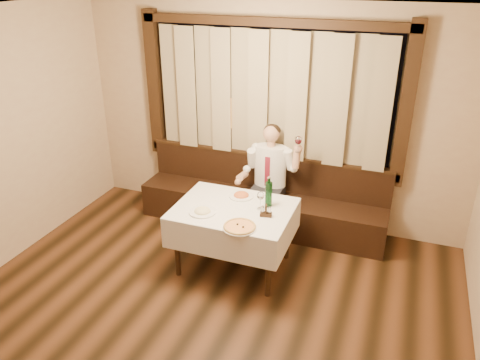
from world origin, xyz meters
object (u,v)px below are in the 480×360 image
(dining_table, at_px, (234,216))
(pasta_cream, at_px, (202,209))
(cruet_caddy, at_px, (266,212))
(banquette, at_px, (262,203))
(green_bottle, at_px, (269,194))
(pasta_red, at_px, (241,194))
(pizza, at_px, (240,227))
(seated_man, at_px, (269,172))

(dining_table, relative_size, pasta_cream, 4.44)
(pasta_cream, xyz_separation_m, cruet_caddy, (0.65, 0.16, 0.01))
(banquette, distance_m, cruet_caddy, 1.25)
(cruet_caddy, bearing_deg, green_bottle, 89.91)
(pasta_red, relative_size, green_bottle, 0.80)
(pizza, distance_m, cruet_caddy, 0.37)
(pizza, xyz_separation_m, green_bottle, (0.13, 0.55, 0.13))
(pizza, relative_size, seated_man, 0.25)
(green_bottle, bearing_deg, pasta_cream, -147.65)
(pasta_red, xyz_separation_m, green_bottle, (0.35, -0.11, 0.11))
(dining_table, bearing_deg, seated_man, 83.13)
(cruet_caddy, relative_size, seated_man, 0.10)
(pasta_cream, xyz_separation_m, seated_man, (0.38, 1.15, 0.02))
(dining_table, height_order, seated_man, seated_man)
(cruet_caddy, bearing_deg, pasta_red, 129.14)
(pizza, bearing_deg, seated_man, 94.29)
(banquette, bearing_deg, dining_table, -90.00)
(cruet_caddy, bearing_deg, pasta_cream, -176.85)
(pasta_red, bearing_deg, pizza, -71.16)
(pasta_red, distance_m, pasta_cream, 0.56)
(pizza, relative_size, pasta_cream, 1.21)
(green_bottle, xyz_separation_m, seated_man, (-0.23, 0.77, -0.09))
(pasta_cream, relative_size, green_bottle, 0.82)
(banquette, relative_size, cruet_caddy, 24.09)
(seated_man, bearing_deg, green_bottle, -73.38)
(green_bottle, bearing_deg, pasta_red, 162.91)
(banquette, bearing_deg, cruet_caddy, -70.42)
(pasta_red, bearing_deg, pasta_cream, -117.40)
(pasta_cream, height_order, cruet_caddy, cruet_caddy)
(pizza, xyz_separation_m, seated_man, (-0.10, 1.31, 0.04))
(banquette, relative_size, dining_table, 2.52)
(banquette, height_order, dining_table, banquette)
(seated_man, bearing_deg, dining_table, -96.87)
(dining_table, bearing_deg, cruet_caddy, -8.41)
(pizza, bearing_deg, green_bottle, 76.59)
(dining_table, distance_m, pasta_cream, 0.38)
(pizza, distance_m, green_bottle, 0.58)
(cruet_caddy, bearing_deg, seated_man, 94.45)
(pasta_red, distance_m, seated_man, 0.67)
(dining_table, xyz_separation_m, pasta_red, (-0.01, 0.28, 0.14))
(pasta_red, height_order, cruet_caddy, cruet_caddy)
(dining_table, xyz_separation_m, cruet_caddy, (0.38, -0.06, 0.15))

